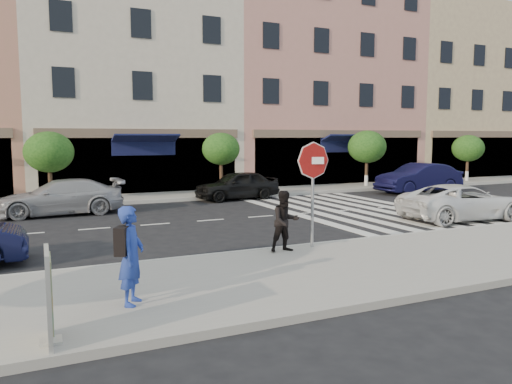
% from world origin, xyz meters
% --- Properties ---
extents(ground, '(120.00, 120.00, 0.00)m').
position_xyz_m(ground, '(0.00, 0.00, 0.00)').
color(ground, black).
rests_on(ground, ground).
extents(sidewalk_near, '(60.00, 4.50, 0.15)m').
position_xyz_m(sidewalk_near, '(0.00, -3.75, 0.07)').
color(sidewalk_near, gray).
rests_on(sidewalk_near, ground).
extents(sidewalk_far, '(60.00, 3.00, 0.15)m').
position_xyz_m(sidewalk_far, '(0.00, 11.00, 0.07)').
color(sidewalk_far, gray).
rests_on(sidewalk_far, ground).
extents(building_centre, '(11.00, 9.00, 11.00)m').
position_xyz_m(building_centre, '(-0.50, 17.00, 5.50)').
color(building_centre, beige).
rests_on(building_centre, ground).
extents(building_east_mid, '(13.00, 9.00, 13.00)m').
position_xyz_m(building_east_mid, '(11.50, 17.00, 6.50)').
color(building_east_mid, tan).
rests_on(building_east_mid, ground).
extents(building_east_far, '(12.00, 9.00, 12.00)m').
position_xyz_m(building_east_far, '(24.00, 17.00, 6.00)').
color(building_east_far, '#D8BD8A').
rests_on(building_east_far, ground).
extents(street_tree_wb, '(2.10, 2.10, 3.06)m').
position_xyz_m(street_tree_wb, '(-5.00, 10.80, 2.31)').
color(street_tree_wb, '#473323').
rests_on(street_tree_wb, sidewalk_far).
extents(street_tree_c, '(1.90, 1.90, 3.04)m').
position_xyz_m(street_tree_c, '(3.00, 10.80, 2.36)').
color(street_tree_c, '#473323').
rests_on(street_tree_c, sidewalk_far).
extents(street_tree_ea, '(2.20, 2.20, 3.19)m').
position_xyz_m(street_tree_ea, '(12.00, 10.80, 2.39)').
color(street_tree_ea, '#473323').
rests_on(street_tree_ea, sidewalk_far).
extents(street_tree_eb, '(2.00, 2.00, 2.94)m').
position_xyz_m(street_tree_eb, '(20.00, 10.80, 2.22)').
color(street_tree_eb, '#473323').
rests_on(street_tree_eb, sidewalk_far).
extents(stop_sign, '(0.92, 0.32, 2.71)m').
position_xyz_m(stop_sign, '(0.72, -1.82, 2.11)').
color(stop_sign, gray).
rests_on(stop_sign, sidewalk_near).
extents(photographer, '(0.64, 0.73, 1.69)m').
position_xyz_m(photographer, '(-4.38, -4.36, 0.99)').
color(photographer, navy).
rests_on(photographer, sidewalk_near).
extents(walker, '(0.75, 0.59, 1.52)m').
position_xyz_m(walker, '(-0.18, -2.00, 0.91)').
color(walker, black).
rests_on(walker, sidewalk_near).
extents(poster_board, '(0.31, 0.86, 1.31)m').
position_xyz_m(poster_board, '(-5.72, -5.50, 0.79)').
color(poster_board, beige).
rests_on(poster_board, sidewalk_near).
extents(car_near_right, '(4.77, 2.45, 1.29)m').
position_xyz_m(car_near_right, '(8.25, 0.30, 0.64)').
color(car_near_right, white).
rests_on(car_near_right, ground).
extents(car_far_left, '(4.72, 2.01, 1.36)m').
position_xyz_m(car_far_left, '(-4.81, 7.60, 0.68)').
color(car_far_left, '#9C9BA1').
rests_on(car_far_left, ground).
extents(car_far_mid, '(4.17, 1.96, 1.38)m').
position_xyz_m(car_far_mid, '(3.16, 9.10, 0.69)').
color(car_far_mid, black).
rests_on(car_far_mid, ground).
extents(car_far_right, '(4.83, 1.78, 1.58)m').
position_xyz_m(car_far_right, '(12.99, 7.60, 0.79)').
color(car_far_right, black).
rests_on(car_far_right, ground).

